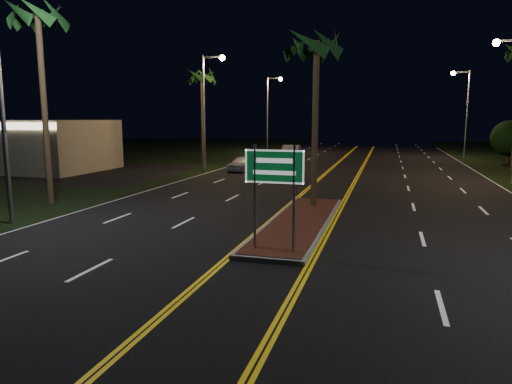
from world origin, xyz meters
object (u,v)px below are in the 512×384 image
(streetlight_left_mid, at_px, (208,99))
(streetlight_right_far, at_px, (464,104))
(palm_left_near, at_px, (38,18))
(commercial_building, at_px, (14,145))
(median_island, at_px, (299,222))
(highway_sign, at_px, (274,177))
(streetlight_left_near, at_px, (8,77))
(palm_median, at_px, (317,46))
(car_far, at_px, (291,152))
(car_near, at_px, (243,162))
(shrub_far, at_px, (509,138))
(streetlight_left_far, at_px, (270,106))
(palm_left_far, at_px, (202,77))

(streetlight_left_mid, distance_m, streetlight_right_far, 27.83)
(palm_left_near, bearing_deg, commercial_building, 138.39)
(streetlight_right_far, bearing_deg, median_island, -106.87)
(highway_sign, relative_size, streetlight_left_near, 0.36)
(highway_sign, relative_size, palm_median, 0.39)
(car_far, bearing_deg, streetlight_right_far, 22.46)
(car_near, bearing_deg, shrub_far, 38.26)
(highway_sign, bearing_deg, car_far, 100.85)
(streetlight_left_mid, height_order, car_far, streetlight_left_mid)
(highway_sign, xyz_separation_m, streetlight_right_far, (10.61, 39.20, 3.25))
(streetlight_right_far, relative_size, palm_median, 1.08)
(palm_median, height_order, shrub_far, palm_median)
(palm_left_near, xyz_separation_m, shrub_far, (26.30, 28.00, -6.34))
(car_near, bearing_deg, streetlight_left_far, 107.32)
(highway_sign, height_order, commercial_building, commercial_building)
(streetlight_left_near, bearing_deg, streetlight_left_mid, 90.00)
(commercial_building, bearing_deg, streetlight_left_mid, 14.61)
(highway_sign, xyz_separation_m, streetlight_left_far, (-10.61, 41.20, 3.25))
(palm_left_near, xyz_separation_m, car_near, (4.77, 16.00, -7.96))
(palm_left_far, height_order, car_near, palm_left_far)
(streetlight_left_mid, distance_m, palm_median, 17.25)
(streetlight_left_mid, relative_size, palm_left_far, 1.02)
(median_island, xyz_separation_m, streetlight_left_far, (-10.61, 37.00, 5.57))
(streetlight_right_far, distance_m, palm_median, 33.28)
(streetlight_right_far, relative_size, shrub_far, 2.27)
(streetlight_left_mid, bearing_deg, streetlight_left_far, 90.00)
(commercial_building, distance_m, palm_left_far, 16.47)
(streetlight_left_far, xyz_separation_m, streetlight_right_far, (21.23, -2.00, 0.00))
(streetlight_left_mid, relative_size, streetlight_left_far, 1.00)
(streetlight_left_near, distance_m, streetlight_left_mid, 20.00)
(palm_left_near, xyz_separation_m, car_far, (6.56, 25.78, -7.79))
(highway_sign, bearing_deg, car_near, 110.04)
(streetlight_left_mid, relative_size, car_near, 2.08)
(streetlight_left_mid, xyz_separation_m, car_far, (4.67, 9.78, -4.77))
(palm_left_far, bearing_deg, streetlight_left_mid, -61.33)
(streetlight_left_far, xyz_separation_m, car_far, (4.67, -10.22, -4.77))
(palm_median, relative_size, car_near, 1.92)
(median_island, bearing_deg, car_far, 102.50)
(streetlight_left_near, height_order, streetlight_left_mid, same)
(palm_median, bearing_deg, streetlight_left_mid, 128.17)
(car_far, bearing_deg, median_island, -81.44)
(palm_median, bearing_deg, streetlight_left_far, 107.58)
(streetlight_left_near, distance_m, car_far, 30.52)
(highway_sign, distance_m, palm_left_far, 28.77)
(shrub_far, bearing_deg, car_near, -150.87)
(streetlight_left_far, height_order, car_near, streetlight_left_far)
(streetlight_left_mid, distance_m, car_near, 5.71)
(streetlight_left_near, height_order, streetlight_left_far, same)
(median_island, relative_size, car_near, 2.37)
(car_far, bearing_deg, shrub_far, 2.47)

